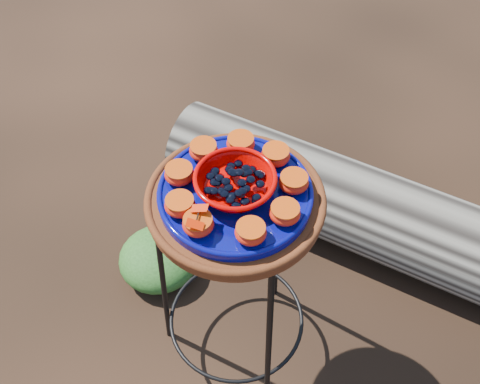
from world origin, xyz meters
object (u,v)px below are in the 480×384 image
Objects in this scene: terracotta_saucer at (235,202)px; cobalt_plate at (235,194)px; plant_stand at (236,284)px; driftwood_log at (388,219)px; red_bowl at (235,184)px.

cobalt_plate is at bearing 0.00° from terracotta_saucer.
driftwood_log is at bearing 71.91° from plant_stand.
terracotta_saucer is 0.06m from red_bowl.
cobalt_plate is at bearing 0.00° from red_bowl.
driftwood_log is (0.20, 0.61, -0.63)m from red_bowl.
red_bowl reaches higher than terracotta_saucer.
red_bowl is (0.00, 0.00, 0.06)m from terracotta_saucer.
plant_stand is 0.43× the size of driftwood_log.
cobalt_plate is (0.00, 0.00, 0.39)m from plant_stand.
red_bowl reaches higher than plant_stand.
red_bowl is at bearing 0.00° from plant_stand.
terracotta_saucer is (0.00, 0.00, 0.37)m from plant_stand.
red_bowl is (0.00, 0.00, 0.43)m from plant_stand.
terracotta_saucer is 1.17× the size of cobalt_plate.
terracotta_saucer is 0.85m from driftwood_log.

